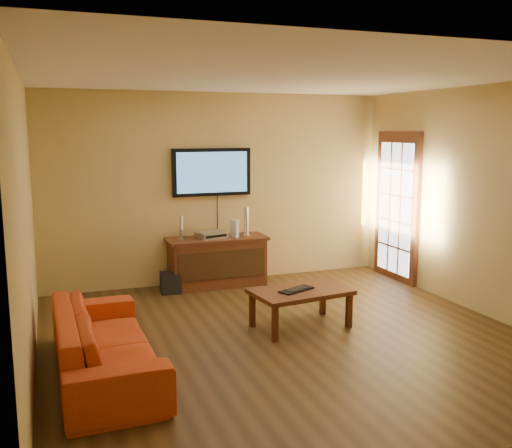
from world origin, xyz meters
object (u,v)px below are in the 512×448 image
television (212,172)px  subwoofer (171,283)px  sofa (104,331)px  speaker_left (181,229)px  game_console (234,228)px  media_console (217,261)px  speaker_right (246,222)px  keyboard (296,290)px  bottle (179,286)px  av_receiver (211,235)px  coffee_table (301,294)px

television → subwoofer: (-0.69, -0.35, -1.45)m
sofa → speaker_left: speaker_left is taller
game_console → speaker_left: bearing=162.5°
sofa → media_console: bearing=-36.4°
television → speaker_left: 0.92m
speaker_left → speaker_right: 0.94m
media_console → speaker_right: (0.44, 0.02, 0.53)m
sofa → keyboard: size_ratio=4.65×
television → game_console: bearing=-46.7°
sofa → subwoofer: 2.65m
media_console → bottle: (-0.60, -0.22, -0.25)m
subwoofer → bottle: bearing=-39.9°
bottle → keyboard: size_ratio=0.49×
subwoofer → bottle: (0.10, -0.10, -0.03)m
sofa → av_receiver: sofa is taller
media_console → subwoofer: media_console is taller
av_receiver → speaker_left: bearing=159.9°
television → coffee_table: bearing=-80.1°
media_console → television: size_ratio=1.24×
media_console → keyboard: (0.32, -2.00, 0.09)m
television → speaker_right: television is taller
subwoofer → keyboard: 2.16m
av_receiver → keyboard: bearing=-94.4°
av_receiver → game_console: size_ratio=1.58×
media_console → av_receiver: 0.40m
speaker_left → media_console: bearing=-4.3°
subwoofer → keyboard: (1.02, -1.88, 0.31)m
game_console → keyboard: (0.08, -1.96, -0.37)m
subwoofer → television: bearing=32.3°
subwoofer → bottle: subwoofer is taller
sofa → speaker_left: bearing=-27.8°
coffee_table → av_receiver: av_receiver is taller
av_receiver → bottle: size_ratio=1.76×
coffee_table → bottle: 2.03m
television → subwoofer: size_ratio=4.20×
media_console → coffee_table: size_ratio=1.23×
av_receiver → subwoofer: bearing=176.1°
media_console → keyboard: 2.03m
av_receiver → bottle: 0.85m
game_console → keyboard: size_ratio=0.55×
coffee_table → speaker_right: size_ratio=2.80×
coffee_table → sofa: bearing=-165.9°
bottle → speaker_right: bearing=13.2°
media_console → subwoofer: bearing=-170.0°
television → av_receiver: size_ratio=2.91×
television → keyboard: (0.32, -2.22, -1.15)m
av_receiver → keyboard: size_ratio=0.87×
av_receiver → game_console: 0.34m
av_receiver → subwoofer: (-0.61, -0.13, -0.60)m
speaker_left → speaker_right: (0.94, -0.02, 0.04)m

